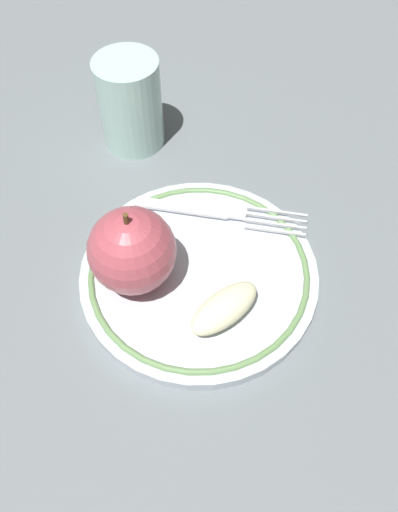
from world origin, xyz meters
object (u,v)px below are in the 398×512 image
drinking_glass (130,104)px  apple_red_whole (132,251)px  apple_slice_front (224,308)px  fork (215,213)px  plate (199,273)px

drinking_glass → apple_red_whole: bearing=-158.6°
apple_slice_front → drinking_glass: 0.26m
fork → apple_slice_front: bearing=-76.8°
apple_red_whole → apple_slice_front: (-0.02, -0.09, -0.03)m
plate → apple_red_whole: (-0.02, 0.05, 0.05)m
plate → drinking_glass: (0.16, 0.12, 0.04)m
apple_red_whole → apple_slice_front: bearing=-100.9°
plate → apple_slice_front: size_ratio=3.15×
apple_red_whole → apple_slice_front: size_ratio=1.23×
plate → apple_red_whole: bearing=113.5°
fork → drinking_glass: (0.09, 0.12, 0.03)m
apple_red_whole → fork: bearing=-28.7°
plate → fork: size_ratio=1.28×
fork → drinking_glass: 0.16m
apple_red_whole → apple_slice_front: 0.09m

